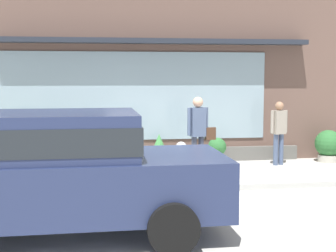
% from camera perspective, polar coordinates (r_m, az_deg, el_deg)
% --- Properties ---
extents(ground_plane, '(60.00, 60.00, 0.00)m').
position_cam_1_polar(ground_plane, '(9.55, 0.47, -7.40)').
color(ground_plane, '#B2AFA8').
extents(curb_strip, '(14.00, 0.24, 0.12)m').
position_cam_1_polar(curb_strip, '(9.35, 0.65, -7.33)').
color(curb_strip, '#B2B2AD').
rests_on(curb_strip, ground_plane).
extents(storefront, '(14.00, 0.81, 4.68)m').
position_cam_1_polar(storefront, '(12.45, -1.75, 6.35)').
color(storefront, brown).
rests_on(storefront, ground_plane).
extents(fire_hydrant, '(0.38, 0.35, 0.82)m').
position_cam_1_polar(fire_hydrant, '(10.28, 1.56, -4.11)').
color(fire_hydrant, '#B2B2B7').
rests_on(fire_hydrant, ground_plane).
extents(pedestrian_with_handbag, '(0.67, 0.27, 1.74)m').
position_cam_1_polar(pedestrian_with_handbag, '(10.84, 3.62, -0.35)').
color(pedestrian_with_handbag, '#333847').
rests_on(pedestrian_with_handbag, ground_plane).
extents(pedestrian_passerby, '(0.47, 0.28, 1.57)m').
position_cam_1_polar(pedestrian_passerby, '(12.25, 12.88, -0.26)').
color(pedestrian_passerby, '#475675').
rests_on(pedestrian_passerby, ground_plane).
extents(parked_car_navy, '(4.44, 1.99, 1.72)m').
position_cam_1_polar(parked_car_navy, '(6.73, -12.96, -4.80)').
color(parked_car_navy, navy).
rests_on(parked_car_navy, ground_plane).
extents(potted_plant_window_left, '(0.75, 0.75, 1.08)m').
position_cam_1_polar(potted_plant_window_left, '(11.86, -17.88, -2.05)').
color(potted_plant_window_left, '#B7B2A3').
rests_on(potted_plant_window_left, ground_plane).
extents(potted_plant_low_front, '(0.69, 0.69, 0.82)m').
position_cam_1_polar(potted_plant_low_front, '(13.10, 18.31, -2.16)').
color(potted_plant_low_front, '#B7B2A3').
rests_on(potted_plant_low_front, ground_plane).
extents(potted_plant_window_center, '(0.40, 0.40, 0.76)m').
position_cam_1_polar(potted_plant_window_center, '(11.80, -8.68, -2.64)').
color(potted_plant_window_center, '#33473D').
rests_on(potted_plant_window_center, ground_plane).
extents(potted_plant_corner_tall, '(0.51, 0.51, 0.79)m').
position_cam_1_polar(potted_plant_corner_tall, '(11.88, -1.05, -2.91)').
color(potted_plant_corner_tall, '#4C4C51').
rests_on(potted_plant_corner_tall, ground_plane).
extents(potted_plant_doorstep, '(0.46, 0.46, 0.68)m').
position_cam_1_polar(potted_plant_doorstep, '(12.11, 5.78, -2.77)').
color(potted_plant_doorstep, '#4C4C51').
rests_on(potted_plant_doorstep, ground_plane).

